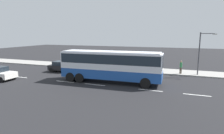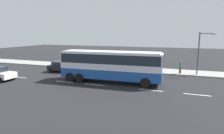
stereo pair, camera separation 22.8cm
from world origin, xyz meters
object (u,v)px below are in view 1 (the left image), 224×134
(street_lamp, at_px, (201,50))
(coach_bus, at_px, (111,63))
(pedestrian_at_crossing, at_px, (181,66))
(car_black_sedan, at_px, (64,66))
(pedestrian_near_curb, at_px, (107,62))

(street_lamp, bearing_deg, coach_bus, -143.55)
(coach_bus, relative_size, street_lamp, 2.08)
(coach_bus, bearing_deg, pedestrian_at_crossing, 41.55)
(coach_bus, distance_m, car_black_sedan, 9.34)
(car_black_sedan, bearing_deg, pedestrian_at_crossing, 10.92)
(pedestrian_at_crossing, bearing_deg, coach_bus, -67.43)
(pedestrian_near_curb, xyz_separation_m, street_lamp, (13.72, -0.91, 2.42))
(coach_bus, xyz_separation_m, pedestrian_at_crossing, (7.55, 7.23, -1.04))
(coach_bus, xyz_separation_m, pedestrian_near_curb, (-3.78, 8.26, -1.18))
(pedestrian_at_crossing, distance_m, street_lamp, 3.31)
(street_lamp, bearing_deg, car_black_sedan, -167.87)
(car_black_sedan, relative_size, street_lamp, 0.86)
(coach_bus, distance_m, pedestrian_near_curb, 9.15)
(street_lamp, bearing_deg, pedestrian_near_curb, 176.20)
(car_black_sedan, xyz_separation_m, street_lamp, (18.54, 3.99, 2.65))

